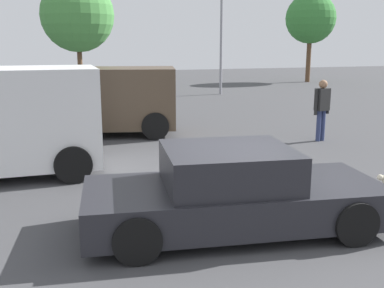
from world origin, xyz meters
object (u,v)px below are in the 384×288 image
Objects in this scene: pedestrian at (322,105)px; light_post_near at (222,10)px; sedan_foreground at (232,193)px; suv_dark at (93,99)px.

light_post_near reaches higher than pedestrian.
pedestrian is (4.94, 5.09, 0.46)m from sedan_foreground.
light_post_near is (7.85, 9.24, 3.33)m from suv_dark.
pedestrian is (6.05, -2.98, -0.06)m from suv_dark.
suv_dark reaches higher than pedestrian.
suv_dark is 12.58m from light_post_near.
pedestrian is 0.27× the size of light_post_near.
pedestrian is at bearing -98.40° from light_post_near.
pedestrian is 12.81m from light_post_near.
suv_dark is at bearing 50.88° from pedestrian.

